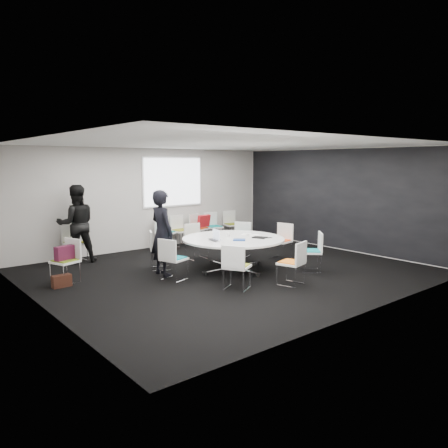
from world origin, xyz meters
TOP-DOWN VIEW (x-y plane):
  - room_shell at (0.09, 0.00)m, footprint 8.08×7.08m
  - conference_table at (0.16, 0.02)m, footprint 2.28×2.28m
  - projection_screen at (0.80, 3.46)m, footprint 1.90×0.03m
  - chair_ring_a at (1.84, 0.14)m, footprint 0.53×0.54m
  - chair_ring_b at (1.19, 0.98)m, footprint 0.59×0.60m
  - chair_ring_c at (0.16, 1.45)m, footprint 0.48×0.47m
  - chair_ring_d at (-1.10, 1.11)m, footprint 0.60×0.61m
  - chair_ring_e at (-1.37, 0.12)m, footprint 0.57×0.58m
  - chair_ring_f at (-0.81, -1.21)m, footprint 0.61×0.62m
  - chair_ring_g at (0.24, -1.66)m, footprint 0.56×0.55m
  - chair_ring_h at (1.41, -1.18)m, footprint 0.64×0.64m
  - chair_back_a at (0.30, 3.13)m, footprint 0.60×0.59m
  - chair_back_b at (0.84, 3.17)m, footprint 0.49×0.48m
  - chair_back_c at (1.50, 3.15)m, footprint 0.59×0.58m
  - chair_back_d at (2.05, 3.17)m, footprint 0.51×0.50m
  - chair_back_e at (2.81, 3.17)m, footprint 0.52×0.51m
  - chair_spare_left at (-3.15, 1.32)m, footprint 0.58×0.58m
  - chair_person_back at (-2.28, 3.15)m, footprint 0.53×0.52m
  - person_main at (-1.32, 0.63)m, footprint 0.45×0.67m
  - person_back at (-2.28, 2.99)m, footprint 1.05×0.90m
  - laptop at (-0.35, 0.02)m, footprint 0.27×0.36m
  - laptop_lid at (-0.34, 0.00)m, footprint 0.08×0.30m
  - notebook_black at (0.62, -0.35)m, footprint 0.32×0.36m
  - tablet_folio at (0.05, -0.30)m, footprint 0.33×0.32m
  - papers_right at (0.71, 0.20)m, footprint 0.37×0.34m
  - papers_front at (0.76, -0.00)m, footprint 0.33×0.26m
  - cup at (0.17, 0.22)m, footprint 0.08×0.08m
  - phone at (0.78, -0.48)m, footprint 0.15×0.10m
  - maroon_bag at (-3.17, 1.31)m, footprint 0.42×0.26m
  - brown_bag at (-3.33, 1.08)m, footprint 0.37×0.18m
  - red_jacket at (1.50, 2.93)m, footprint 0.46×0.22m

SIDE VIEW (x-z plane):
  - brown_bag at x=-3.33m, z-range 0.00..0.24m
  - chair_ring_a at x=1.84m, z-range -0.16..0.72m
  - chair_ring_b at x=1.19m, z-range -0.16..0.72m
  - chair_ring_c at x=0.16m, z-range -0.16..0.72m
  - chair_ring_d at x=-1.10m, z-range -0.16..0.72m
  - chair_ring_e at x=-1.37m, z-range -0.16..0.72m
  - chair_ring_f at x=-0.81m, z-range -0.16..0.72m
  - chair_ring_g at x=0.24m, z-range -0.16..0.72m
  - chair_ring_h at x=1.41m, z-range -0.16..0.72m
  - chair_back_a at x=0.30m, z-range -0.16..0.72m
  - chair_back_b at x=0.84m, z-range -0.16..0.72m
  - chair_back_c at x=1.50m, z-range -0.16..0.72m
  - chair_back_d at x=2.05m, z-range -0.16..0.72m
  - chair_back_e at x=2.81m, z-range -0.16..0.72m
  - chair_spare_left at x=-3.15m, z-range -0.16..0.72m
  - chair_person_back at x=-2.28m, z-range -0.16..0.72m
  - conference_table at x=0.16m, z-range 0.18..0.91m
  - maroon_bag at x=-3.17m, z-range 0.48..0.76m
  - red_jacket at x=1.50m, z-range 0.52..0.88m
  - papers_right at x=0.71m, z-range 0.73..0.73m
  - papers_front at x=0.76m, z-range 0.73..0.73m
  - phone at x=0.78m, z-range 0.73..0.74m
  - notebook_black at x=0.62m, z-range 0.73..0.75m
  - laptop at x=-0.35m, z-range 0.73..0.76m
  - tablet_folio at x=0.05m, z-range 0.73..0.76m
  - cup at x=0.17m, z-range 0.73..0.82m
  - laptop_lid at x=-0.34m, z-range 0.75..0.97m
  - person_main at x=-1.32m, z-range 0.00..1.84m
  - person_back at x=-2.28m, z-range 0.00..1.88m
  - room_shell at x=0.09m, z-range -0.04..2.84m
  - projection_screen at x=0.80m, z-range 1.17..2.53m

